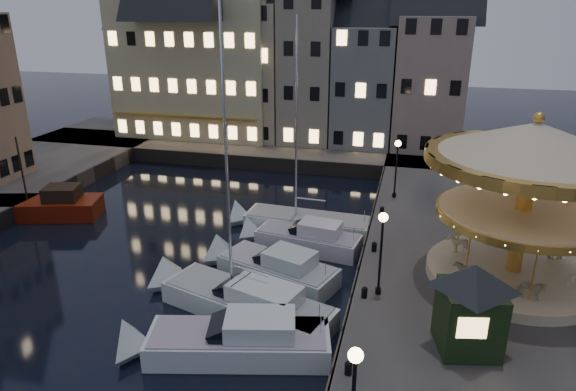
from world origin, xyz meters
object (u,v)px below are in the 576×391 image
(bollard_b, at_px, (364,292))
(carousel, at_px, (530,173))
(motorboat_e, at_px, (302,239))
(ticket_kiosk, at_px, (473,293))
(streetlamp_b, at_px, (382,242))
(motorboat_f, at_px, (299,223))
(bollard_c, at_px, (374,246))
(motorboat_c, at_px, (240,301))
(bollard_a, at_px, (348,367))
(motorboat_b, at_px, (230,342))
(motorboat_d, at_px, (272,268))
(bollard_d, at_px, (382,210))
(red_fishing_boat, at_px, (46,207))
(streetlamp_c, at_px, (397,161))

(bollard_b, xyz_separation_m, carousel, (7.02, 3.63, 5.26))
(motorboat_e, bearing_deg, bollard_b, -56.52)
(ticket_kiosk, bearing_deg, bollard_b, 147.49)
(streetlamp_b, height_order, motorboat_f, motorboat_f)
(bollard_b, distance_m, bollard_c, 5.00)
(motorboat_c, bearing_deg, bollard_b, 7.51)
(motorboat_f, xyz_separation_m, ticket_kiosk, (9.67, -12.28, 3.28))
(carousel, bearing_deg, bollard_a, -127.53)
(streetlamp_b, xyz_separation_m, motorboat_b, (-5.91, -4.43, -3.37))
(streetlamp_b, bearing_deg, bollard_a, -95.71)
(motorboat_d, bearing_deg, motorboat_b, -89.55)
(bollard_d, bearing_deg, motorboat_f, -169.48)
(carousel, bearing_deg, streetlamp_b, -153.97)
(motorboat_d, relative_size, motorboat_f, 0.61)
(bollard_d, distance_m, red_fishing_boat, 23.60)
(motorboat_e, bearing_deg, streetlamp_c, 53.93)
(bollard_b, distance_m, motorboat_c, 6.03)
(bollard_b, height_order, motorboat_f, motorboat_f)
(bollard_d, xyz_separation_m, motorboat_d, (-5.36, -7.65, -0.96))
(motorboat_b, xyz_separation_m, motorboat_c, (-0.60, 3.15, 0.04))
(bollard_b, height_order, red_fishing_boat, red_fishing_boat)
(streetlamp_c, relative_size, red_fishing_boat, 0.50)
(streetlamp_c, relative_size, bollard_b, 7.32)
(motorboat_c, relative_size, motorboat_f, 1.05)
(motorboat_e, xyz_separation_m, ticket_kiosk, (8.91, -9.67, 3.17))
(bollard_c, bearing_deg, streetlamp_b, -82.41)
(bollard_b, relative_size, motorboat_c, 0.04)
(motorboat_b, height_order, motorboat_d, same)
(motorboat_b, bearing_deg, carousel, 31.54)
(motorboat_b, bearing_deg, streetlamp_b, 36.87)
(streetlamp_b, bearing_deg, bollard_b, -140.19)
(streetlamp_c, bearing_deg, red_fishing_boat, -164.67)
(bollard_b, bearing_deg, bollard_c, 90.00)
(red_fishing_boat, height_order, carousel, carousel)
(bollard_d, bearing_deg, bollard_c, -90.00)
(streetlamp_b, bearing_deg, motorboat_b, -143.13)
(bollard_c, bearing_deg, ticket_kiosk, -60.79)
(bollard_a, xyz_separation_m, carousel, (7.02, 9.13, 5.26))
(motorboat_f, xyz_separation_m, red_fishing_boat, (-18.06, -2.09, 0.18))
(motorboat_b, xyz_separation_m, red_fishing_boat, (-18.08, 11.35, 0.06))
(motorboat_f, height_order, carousel, motorboat_f)
(bollard_a, distance_m, motorboat_f, 15.96)
(bollard_d, relative_size, ticket_kiosk, 0.13)
(bollard_d, distance_m, motorboat_d, 9.39)
(motorboat_f, bearing_deg, red_fishing_boat, -173.41)
(streetlamp_c, height_order, motorboat_b, streetlamp_c)
(bollard_c, relative_size, motorboat_e, 0.08)
(streetlamp_b, relative_size, bollard_a, 7.32)
(bollard_b, distance_m, carousel, 9.49)
(bollard_a, distance_m, ticket_kiosk, 5.59)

